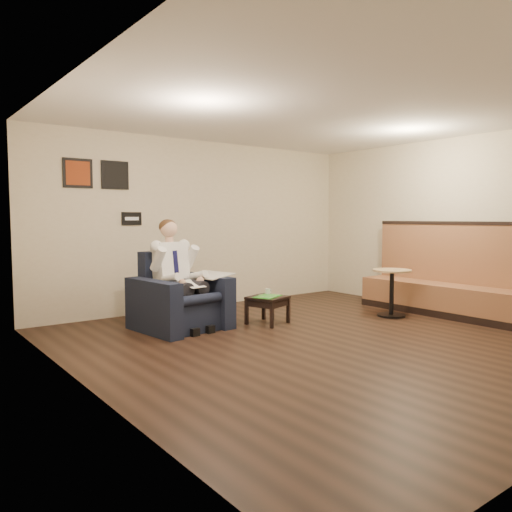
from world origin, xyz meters
TOP-DOWN VIEW (x-y plane):
  - ground at (0.00, 0.00)m, footprint 6.00×6.00m
  - wall_back at (0.00, 3.00)m, footprint 6.00×0.02m
  - wall_left at (-3.00, 0.00)m, footprint 0.02×6.00m
  - wall_right at (3.00, 0.00)m, footprint 0.02×6.00m
  - ceiling at (0.00, 0.00)m, footprint 6.00×6.00m
  - seating_sign at (-1.30, 2.98)m, footprint 0.32×0.02m
  - art_print_left at (-2.10, 2.98)m, footprint 0.42×0.03m
  - art_print_right at (-1.55, 2.98)m, footprint 0.42×0.03m
  - armchair at (-1.17, 1.69)m, footprint 1.20×1.20m
  - seated_man at (-1.16, 1.56)m, footprint 0.80×1.09m
  - lap_papers at (-1.15, 1.44)m, footprint 0.30×0.38m
  - newspaper at (-0.73, 1.63)m, footprint 0.54×0.64m
  - side_table at (-0.03, 1.22)m, footprint 0.60×0.60m
  - green_folder at (-0.05, 1.20)m, footprint 0.48×0.42m
  - coffee_mug at (0.09, 1.37)m, footprint 0.09×0.09m
  - smartphone at (-0.03, 1.37)m, footprint 0.13×0.08m
  - banquette at (2.59, 0.05)m, footprint 0.67×2.80m
  - cafe_table at (1.83, 0.49)m, footprint 0.66×0.66m

SIDE VIEW (x-z plane):
  - ground at x=0.00m, z-range 0.00..0.00m
  - side_table at x=-0.03m, z-range 0.00..0.39m
  - cafe_table at x=1.83m, z-range 0.00..0.72m
  - smartphone at x=-0.03m, z-range 0.39..0.40m
  - green_folder at x=-0.05m, z-range 0.39..0.41m
  - coffee_mug at x=0.09m, z-range 0.39..0.48m
  - armchair at x=-1.17m, z-range 0.00..1.04m
  - lap_papers at x=-1.15m, z-range 0.64..0.64m
  - newspaper at x=-0.73m, z-range 0.70..0.72m
  - seated_man at x=-1.16m, z-range 0.00..1.43m
  - banquette at x=2.59m, z-range 0.00..1.43m
  - wall_back at x=0.00m, z-range 0.00..2.80m
  - wall_left at x=-3.00m, z-range 0.00..2.80m
  - wall_right at x=3.00m, z-range 0.00..2.80m
  - seating_sign at x=-1.30m, z-range 1.40..1.60m
  - art_print_left at x=-2.10m, z-range 1.94..2.36m
  - art_print_right at x=-1.55m, z-range 1.94..2.36m
  - ceiling at x=0.00m, z-range 2.79..2.81m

